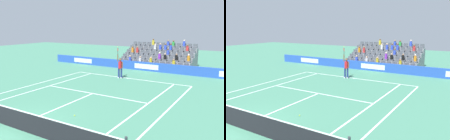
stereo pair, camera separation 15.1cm
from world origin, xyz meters
TOP-DOWN VIEW (x-y plane):
  - ground_plane at (0.00, 0.00)m, footprint 80.00×80.00m
  - line_baseline at (0.00, -11.89)m, footprint 10.97×0.10m
  - line_service at (0.00, -6.40)m, footprint 8.23×0.10m
  - line_centre_service at (0.00, -3.20)m, footprint 0.10×6.40m
  - line_singles_sideline_left at (4.12, -5.95)m, footprint 0.10×11.89m
  - line_singles_sideline_right at (-4.12, -5.95)m, footprint 0.10×11.89m
  - line_doubles_sideline_left at (5.49, -5.95)m, footprint 0.10×11.89m
  - line_doubles_sideline_right at (-5.49, -5.95)m, footprint 0.10×11.89m
  - line_centre_mark at (0.00, -11.79)m, footprint 0.10×0.20m
  - sponsor_barrier at (-0.00, -15.98)m, footprint 24.71×0.22m
  - tennis_net at (0.00, 0.00)m, footprint 11.97×0.10m
  - tennis_player at (0.72, -11.60)m, footprint 0.53×0.40m
  - stadium_stand at (-0.01, -19.54)m, footprint 8.06×4.75m
  - loose_tennis_ball at (-1.59, -2.55)m, footprint 0.07×0.07m

SIDE VIEW (x-z plane):
  - ground_plane at x=0.00m, z-range 0.00..0.00m
  - line_baseline at x=0.00m, z-range 0.00..0.01m
  - line_service at x=0.00m, z-range 0.00..0.01m
  - line_centre_service at x=0.00m, z-range 0.00..0.01m
  - line_singles_sideline_left at x=4.12m, z-range 0.00..0.01m
  - line_singles_sideline_right at x=-4.12m, z-range 0.00..0.01m
  - line_doubles_sideline_left at x=5.49m, z-range 0.00..0.01m
  - line_doubles_sideline_right at x=-5.49m, z-range 0.00..0.01m
  - line_centre_mark at x=0.00m, z-range 0.00..0.01m
  - loose_tennis_ball at x=-1.59m, z-range 0.00..0.07m
  - sponsor_barrier at x=0.00m, z-range 0.00..0.91m
  - tennis_net at x=0.00m, z-range -0.04..1.03m
  - stadium_stand at x=-0.01m, z-range -0.69..2.34m
  - tennis_player at x=0.72m, z-range -0.43..2.42m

